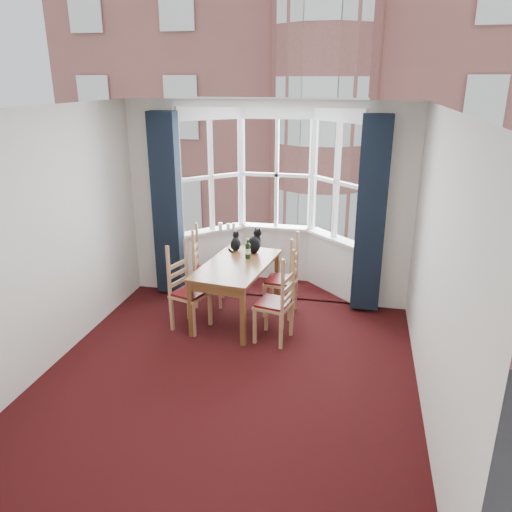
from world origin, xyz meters
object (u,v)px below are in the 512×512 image
(dining_table, at_px, (237,270))
(candle_tall, at_px, (220,226))
(candle_extra, at_px, (234,226))
(chair_right_near, at_px, (281,306))
(wine_bottle, at_px, (248,250))
(chair_left_far, at_px, (203,272))
(cat_left, at_px, (236,243))
(candle_short, at_px, (228,227))
(chair_right_far, at_px, (287,282))
(cat_right, at_px, (254,243))
(chair_left_near, at_px, (185,292))

(dining_table, height_order, candle_tall, candle_tall)
(candle_extra, bearing_deg, chair_right_near, -59.11)
(wine_bottle, bearing_deg, chair_left_far, 170.17)
(cat_left, bearing_deg, candle_tall, 123.16)
(cat_left, relative_size, candle_short, 2.75)
(chair_right_far, xyz_separation_m, wine_bottle, (-0.54, -0.01, 0.42))
(chair_left_far, xyz_separation_m, cat_right, (0.72, 0.14, 0.44))
(dining_table, distance_m, cat_right, 0.55)
(chair_left_far, height_order, candle_extra, candle_extra)
(chair_left_near, bearing_deg, cat_left, 63.80)
(dining_table, xyz_separation_m, cat_left, (-0.15, 0.52, 0.20))
(dining_table, bearing_deg, cat_right, 74.82)
(dining_table, relative_size, chair_right_near, 1.70)
(chair_right_near, relative_size, chair_right_far, 1.00)
(cat_left, height_order, wine_bottle, wine_bottle)
(cat_right, relative_size, candle_short, 3.53)
(chair_left_near, height_order, wine_bottle, wine_bottle)
(cat_right, bearing_deg, candle_extra, 124.42)
(cat_right, distance_m, candle_tall, 0.93)
(wine_bottle, bearing_deg, cat_right, 82.56)
(chair_left_near, bearing_deg, chair_right_near, -5.93)
(chair_left_far, xyz_separation_m, chair_right_far, (1.23, -0.11, 0.00))
(cat_left, height_order, candle_short, cat_left)
(dining_table, height_order, chair_right_near, chair_right_near)
(dining_table, height_order, cat_right, cat_right)
(wine_bottle, relative_size, candle_tall, 2.37)
(wine_bottle, bearing_deg, dining_table, -113.51)
(cat_right, height_order, wine_bottle, cat_right)
(chair_left_near, xyz_separation_m, wine_bottle, (0.69, 0.61, 0.42))
(chair_left_near, bearing_deg, dining_table, 33.23)
(candle_short, bearing_deg, chair_right_far, -40.96)
(chair_left_far, bearing_deg, wine_bottle, -9.83)
(chair_right_far, relative_size, candle_tall, 7.90)
(cat_right, relative_size, candle_tall, 3.04)
(chair_right_near, distance_m, cat_right, 1.22)
(cat_left, relative_size, cat_right, 0.78)
(chair_right_far, relative_size, wine_bottle, 3.34)
(dining_table, xyz_separation_m, candle_extra, (-0.34, 1.18, 0.24))
(chair_left_near, height_order, candle_extra, candle_extra)
(candle_tall, bearing_deg, cat_left, -56.84)
(chair_right_near, distance_m, candle_tall, 2.10)
(dining_table, bearing_deg, chair_right_far, 20.09)
(chair_right_near, distance_m, wine_bottle, 1.03)
(chair_right_near, xyz_separation_m, chair_right_far, (-0.03, 0.75, 0.00))
(chair_left_far, distance_m, candle_short, 0.94)
(chair_left_near, relative_size, wine_bottle, 3.34)
(dining_table, xyz_separation_m, candle_short, (-0.43, 1.16, 0.24))
(chair_left_near, height_order, chair_right_near, same)
(chair_left_near, distance_m, chair_right_far, 1.38)
(chair_left_near, xyz_separation_m, candle_extra, (0.25, 1.57, 0.45))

